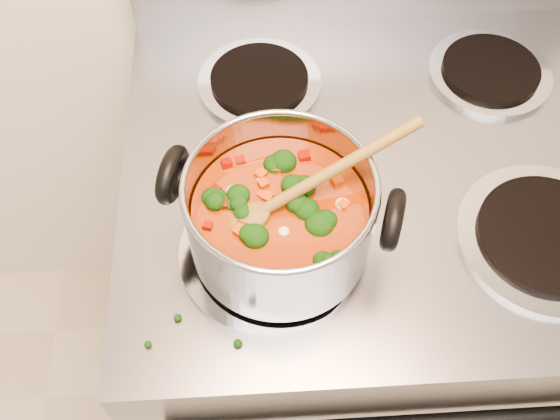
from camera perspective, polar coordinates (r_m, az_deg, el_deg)
The scene contains 4 objects.
electric_range at distance 1.31m, azimuth 7.08°, elevation -7.34°, with size 0.77×0.70×1.08m.
stockpot at distance 0.76m, azimuth -0.01°, elevation -0.53°, with size 0.29×0.23×0.14m.
wooden_spoon at distance 0.73m, azimuth 0.90°, elevation 1.38°, with size 0.25×0.12×0.10m.
cooktop_crumbs at distance 0.82m, azimuth -5.21°, elevation -2.95°, with size 0.27×0.34×0.01m.
Camera 1 is at (-0.16, 0.61, 1.63)m, focal length 40.00 mm.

